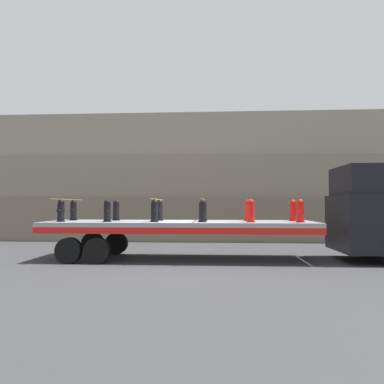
# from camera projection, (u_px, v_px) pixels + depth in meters

# --- Properties ---
(ground_plane) EXTENTS (120.00, 120.00, 0.00)m
(ground_plane) POSITION_uv_depth(u_px,v_px,m) (180.00, 259.00, 12.57)
(ground_plane) COLOR #38383A
(rock_cliff) EXTENTS (60.00, 3.30, 6.49)m
(rock_cliff) POSITION_uv_depth(u_px,v_px,m) (193.00, 178.00, 19.97)
(rock_cliff) COLOR #706656
(rock_cliff) RESTS_ON ground_plane
(truck_cab) EXTENTS (2.43, 2.63, 3.09)m
(truck_cab) POSITION_uv_depth(u_px,v_px,m) (375.00, 214.00, 12.23)
(truck_cab) COLOR black
(truck_cab) RESTS_ON ground_plane
(flatbed_trailer) EXTENTS (8.98, 2.61, 1.27)m
(flatbed_trailer) POSITION_uv_depth(u_px,v_px,m) (164.00, 228.00, 12.64)
(flatbed_trailer) COLOR gray
(flatbed_trailer) RESTS_ON ground_plane
(fire_hydrant_black_near_0) EXTENTS (0.28, 0.46, 0.74)m
(fire_hydrant_black_near_0) POSITION_uv_depth(u_px,v_px,m) (61.00, 211.00, 12.32)
(fire_hydrant_black_near_0) COLOR black
(fire_hydrant_black_near_0) RESTS_ON flatbed_trailer
(fire_hydrant_black_far_0) EXTENTS (0.28, 0.46, 0.74)m
(fire_hydrant_black_far_0) POSITION_uv_depth(u_px,v_px,m) (74.00, 210.00, 13.42)
(fire_hydrant_black_far_0) COLOR black
(fire_hydrant_black_far_0) RESTS_ON flatbed_trailer
(fire_hydrant_black_near_1) EXTENTS (0.28, 0.46, 0.74)m
(fire_hydrant_black_near_1) POSITION_uv_depth(u_px,v_px,m) (107.00, 211.00, 12.23)
(fire_hydrant_black_near_1) COLOR black
(fire_hydrant_black_near_1) RESTS_ON flatbed_trailer
(fire_hydrant_black_far_1) EXTENTS (0.28, 0.46, 0.74)m
(fire_hydrant_black_far_1) POSITION_uv_depth(u_px,v_px,m) (116.00, 210.00, 13.33)
(fire_hydrant_black_far_1) COLOR black
(fire_hydrant_black_far_1) RESTS_ON flatbed_trailer
(fire_hydrant_black_near_2) EXTENTS (0.28, 0.46, 0.74)m
(fire_hydrant_black_near_2) POSITION_uv_depth(u_px,v_px,m) (154.00, 211.00, 12.13)
(fire_hydrant_black_near_2) COLOR black
(fire_hydrant_black_near_2) RESTS_ON flatbed_trailer
(fire_hydrant_black_far_2) EXTENTS (0.28, 0.46, 0.74)m
(fire_hydrant_black_far_2) POSITION_uv_depth(u_px,v_px,m) (159.00, 210.00, 13.23)
(fire_hydrant_black_far_2) COLOR black
(fire_hydrant_black_far_2) RESTS_ON flatbed_trailer
(fire_hydrant_black_near_3) EXTENTS (0.28, 0.46, 0.74)m
(fire_hydrant_black_near_3) POSITION_uv_depth(u_px,v_px,m) (202.00, 211.00, 12.03)
(fire_hydrant_black_near_3) COLOR black
(fire_hydrant_black_near_3) RESTS_ON flatbed_trailer
(fire_hydrant_black_far_3) EXTENTS (0.28, 0.46, 0.74)m
(fire_hydrant_black_far_3) POSITION_uv_depth(u_px,v_px,m) (203.00, 211.00, 13.13)
(fire_hydrant_black_far_3) COLOR black
(fire_hydrant_black_far_3) RESTS_ON flatbed_trailer
(fire_hydrant_red_near_4) EXTENTS (0.28, 0.46, 0.74)m
(fire_hydrant_red_near_4) POSITION_uv_depth(u_px,v_px,m) (251.00, 211.00, 11.94)
(fire_hydrant_red_near_4) COLOR red
(fire_hydrant_red_near_4) RESTS_ON flatbed_trailer
(fire_hydrant_red_far_4) EXTENTS (0.28, 0.46, 0.74)m
(fire_hydrant_red_far_4) POSITION_uv_depth(u_px,v_px,m) (248.00, 211.00, 13.04)
(fire_hydrant_red_far_4) COLOR red
(fire_hydrant_red_far_4) RESTS_ON flatbed_trailer
(fire_hydrant_red_near_5) EXTENTS (0.28, 0.46, 0.74)m
(fire_hydrant_red_near_5) POSITION_uv_depth(u_px,v_px,m) (300.00, 211.00, 11.84)
(fire_hydrant_red_near_5) COLOR red
(fire_hydrant_red_near_5) RESTS_ON flatbed_trailer
(fire_hydrant_red_far_5) EXTENTS (0.28, 0.46, 0.74)m
(fire_hydrant_red_far_5) POSITION_uv_depth(u_px,v_px,m) (293.00, 211.00, 12.94)
(fire_hydrant_red_far_5) COLOR red
(fire_hydrant_red_far_5) RESTS_ON flatbed_trailer
(cargo_strap_rear) EXTENTS (0.05, 2.71, 0.01)m
(cargo_strap_rear) POSITION_uv_depth(u_px,v_px,m) (68.00, 199.00, 12.89)
(cargo_strap_rear) COLOR yellow
(cargo_strap_rear) RESTS_ON fire_hydrant_black_near_0
(cargo_strap_middle) EXTENTS (0.05, 2.71, 0.01)m
(cargo_strap_middle) POSITION_uv_depth(u_px,v_px,m) (157.00, 199.00, 12.69)
(cargo_strap_middle) COLOR yellow
(cargo_strap_middle) RESTS_ON fire_hydrant_black_near_2
(cargo_strap_front) EXTENTS (0.05, 2.71, 0.01)m
(cargo_strap_front) POSITION_uv_depth(u_px,v_px,m) (203.00, 199.00, 12.60)
(cargo_strap_front) COLOR yellow
(cargo_strap_front) RESTS_ON fire_hydrant_black_near_3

